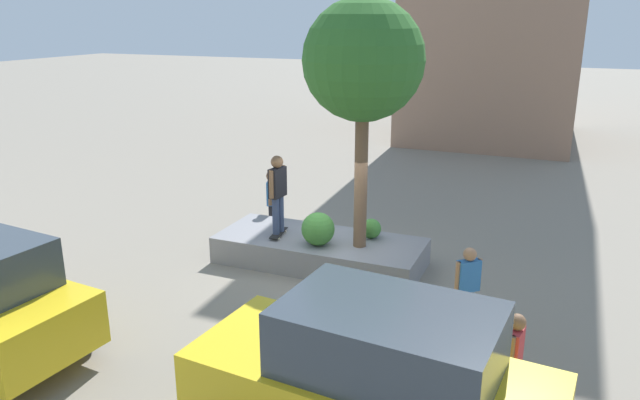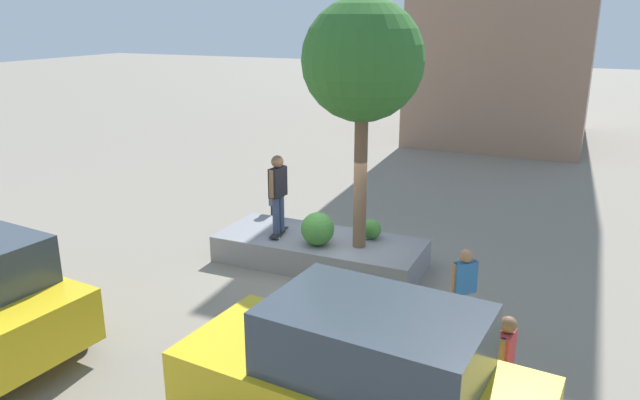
# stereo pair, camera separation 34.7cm
# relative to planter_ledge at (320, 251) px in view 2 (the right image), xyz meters

# --- Properties ---
(ground_plane) EXTENTS (120.00, 120.00, 0.00)m
(ground_plane) POSITION_rel_planter_ledge_xyz_m (-0.47, 0.37, -0.31)
(ground_plane) COLOR gray
(planter_ledge) EXTENTS (4.65, 1.92, 0.61)m
(planter_ledge) POSITION_rel_planter_ledge_xyz_m (0.00, 0.00, 0.00)
(planter_ledge) COLOR gray
(planter_ledge) RESTS_ON ground
(plaza_tree) EXTENTS (2.47, 2.47, 5.20)m
(plaza_tree) POSITION_rel_planter_ledge_xyz_m (-0.98, 0.10, 4.23)
(plaza_tree) COLOR brown
(plaza_tree) RESTS_ON planter_ledge
(boxwood_shrub) EXTENTS (0.45, 0.45, 0.45)m
(boxwood_shrub) POSITION_rel_planter_ledge_xyz_m (-1.06, -0.46, 0.53)
(boxwood_shrub) COLOR #3D7A33
(boxwood_shrub) RESTS_ON planter_ledge
(hedge_clump) EXTENTS (0.73, 0.73, 0.73)m
(hedge_clump) POSITION_rel_planter_ledge_xyz_m (-0.12, 0.39, 0.67)
(hedge_clump) COLOR #3D7A33
(hedge_clump) RESTS_ON planter_ledge
(skateboard) EXTENTS (0.33, 0.82, 0.07)m
(skateboard) POSITION_rel_planter_ledge_xyz_m (0.94, 0.21, 0.36)
(skateboard) COLOR black
(skateboard) RESTS_ON planter_ledge
(skateboarder) EXTENTS (0.28, 0.61, 1.79)m
(skateboarder) POSITION_rel_planter_ledge_xyz_m (0.94, 0.21, 1.41)
(skateboarder) COLOR navy
(skateboarder) RESTS_ON skateboard
(taxi_cab) EXTENTS (4.75, 2.47, 2.14)m
(taxi_cab) POSITION_rel_planter_ledge_xyz_m (-3.05, 5.53, 0.78)
(taxi_cab) COLOR gold
(taxi_cab) RESTS_ON ground
(bystander_watching) EXTENTS (0.31, 0.54, 1.66)m
(bystander_watching) POSITION_rel_planter_ledge_xyz_m (1.93, -1.40, 0.65)
(bystander_watching) COLOR black
(bystander_watching) RESTS_ON ground
(pedestrian_crossing) EXTENTS (0.43, 0.41, 1.55)m
(pedestrian_crossing) POSITION_rel_planter_ledge_xyz_m (-3.57, 1.73, 0.59)
(pedestrian_crossing) COLOR #8C9EB7
(pedestrian_crossing) RESTS_ON ground
(passerby_with_bag) EXTENTS (0.24, 0.51, 1.52)m
(passerby_with_bag) POSITION_rel_planter_ledge_xyz_m (-4.57, 3.89, 0.57)
(passerby_with_bag) COLOR #847056
(passerby_with_bag) RESTS_ON ground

